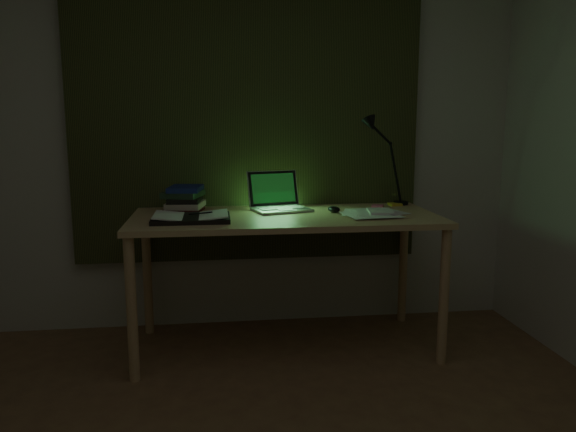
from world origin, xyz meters
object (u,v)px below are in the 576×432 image
object	(u,v)px
desk	(285,282)
loose_papers	(372,212)
book_stack	(185,198)
open_textbook	(191,217)
laptop	(282,192)
desk_lamp	(402,163)

from	to	relation	value
desk	loose_papers	distance (m)	0.66
loose_papers	book_stack	bearing A→B (deg)	169.69
open_textbook	loose_papers	xyz separation A→B (m)	(1.04, 0.10, -0.01)
laptop	desk_lamp	xyz separation A→B (m)	(0.80, 0.16, 0.15)
laptop	open_textbook	xyz separation A→B (m)	(-0.53, -0.25, -0.10)
desk	open_textbook	size ratio (longest dim) A/B	4.20
desk	book_stack	bearing A→B (deg)	162.12
open_textbook	desk_lamp	size ratio (longest dim) A/B	0.78
laptop	desk_lamp	world-z (taller)	desk_lamp
desk_lamp	open_textbook	bearing A→B (deg)	-168.53
book_stack	loose_papers	distance (m)	1.11
loose_papers	laptop	bearing A→B (deg)	162.99
open_textbook	book_stack	bearing A→B (deg)	99.07
loose_papers	desk_lamp	size ratio (longest dim) A/B	0.61
open_textbook	laptop	bearing A→B (deg)	25.63
laptop	loose_papers	bearing A→B (deg)	-33.31
loose_papers	desk_lamp	world-z (taller)	desk_lamp
open_textbook	book_stack	world-z (taller)	book_stack
desk_lamp	desk	bearing A→B (deg)	-164.72
desk	book_stack	size ratio (longest dim) A/B	7.26
desk	loose_papers	xyz separation A→B (m)	(0.51, -0.01, 0.41)
desk	book_stack	world-z (taller)	book_stack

